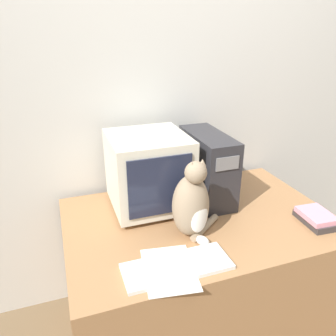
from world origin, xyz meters
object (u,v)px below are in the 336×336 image
(cat, at_px, (192,205))
(pen, at_px, (157,261))
(crt_monitor, at_px, (149,171))
(keyboard, at_px, (177,266))
(book_stack, at_px, (316,218))
(computer_tower, at_px, (207,167))

(cat, bearing_deg, pen, -162.38)
(crt_monitor, distance_m, keyboard, 0.57)
(keyboard, bearing_deg, book_stack, 6.15)
(book_stack, bearing_deg, cat, 169.68)
(keyboard, height_order, book_stack, book_stack)
(computer_tower, distance_m, pen, 0.67)
(crt_monitor, bearing_deg, keyboard, -93.97)
(keyboard, bearing_deg, crt_monitor, 86.03)
(keyboard, xyz_separation_m, pen, (-0.07, 0.07, -0.01))
(keyboard, relative_size, cat, 1.15)
(keyboard, xyz_separation_m, book_stack, (0.80, 0.09, 0.02))
(crt_monitor, distance_m, cat, 0.35)
(crt_monitor, relative_size, pen, 3.05)
(pen, bearing_deg, crt_monitor, 77.30)
(book_stack, height_order, pen, book_stack)
(book_stack, xyz_separation_m, pen, (-0.87, -0.02, -0.03))
(crt_monitor, relative_size, keyboard, 0.92)
(crt_monitor, bearing_deg, computer_tower, -1.11)
(cat, xyz_separation_m, book_stack, (0.65, -0.12, -0.14))
(crt_monitor, xyz_separation_m, book_stack, (0.76, -0.45, -0.19))
(cat, bearing_deg, keyboard, -140.69)
(crt_monitor, xyz_separation_m, pen, (-0.11, -0.47, -0.21))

